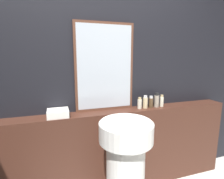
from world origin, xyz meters
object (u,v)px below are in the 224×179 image
object	(u,v)px
body_wash_bottle	(157,100)
mirror	(105,67)
pedestal_sink	(125,170)
hand_soap_bottle	(162,101)
shampoo_bottle	(140,103)
conditioner_bottle	(145,102)
lotion_bottle	(151,102)
towel_stack	(58,113)

from	to	relation	value
body_wash_bottle	mirror	bearing A→B (deg)	172.24
pedestal_sink	hand_soap_bottle	world-z (taller)	hand_soap_bottle
shampoo_bottle	hand_soap_bottle	distance (m)	0.28
mirror	shampoo_bottle	size ratio (longest dim) A/B	7.21
conditioner_bottle	lotion_bottle	xyz separation A→B (m)	(0.07, 0.00, -0.00)
lotion_bottle	hand_soap_bottle	bearing A→B (deg)	0.00
towel_stack	pedestal_sink	bearing A→B (deg)	-42.55
mirror	pedestal_sink	bearing A→B (deg)	-87.56
lotion_bottle	body_wash_bottle	size ratio (longest dim) A/B	0.80
mirror	lotion_bottle	world-z (taller)	mirror
mirror	conditioner_bottle	bearing A→B (deg)	-10.22
lotion_bottle	towel_stack	bearing A→B (deg)	180.00
shampoo_bottle	lotion_bottle	xyz separation A→B (m)	(0.14, 0.00, 0.00)
conditioner_bottle	body_wash_bottle	world-z (taller)	body_wash_bottle
shampoo_bottle	conditioner_bottle	size ratio (longest dim) A/B	0.88
hand_soap_bottle	body_wash_bottle	bearing A→B (deg)	180.00
lotion_bottle	body_wash_bottle	distance (m)	0.07
pedestal_sink	body_wash_bottle	xyz separation A→B (m)	(0.56, 0.46, 0.44)
lotion_bottle	shampoo_bottle	bearing A→B (deg)	180.00
body_wash_bottle	hand_soap_bottle	bearing A→B (deg)	-0.00
pedestal_sink	conditioner_bottle	size ratio (longest dim) A/B	6.86
towel_stack	mirror	bearing A→B (deg)	9.35
hand_soap_bottle	pedestal_sink	bearing A→B (deg)	-143.50
lotion_bottle	hand_soap_bottle	world-z (taller)	hand_soap_bottle
mirror	hand_soap_bottle	world-z (taller)	mirror
body_wash_bottle	conditioner_bottle	bearing A→B (deg)	-180.00
conditioner_bottle	mirror	bearing A→B (deg)	169.78
hand_soap_bottle	towel_stack	bearing A→B (deg)	180.00
mirror	towel_stack	world-z (taller)	mirror
towel_stack	hand_soap_bottle	distance (m)	1.13
body_wash_bottle	hand_soap_bottle	distance (m)	0.07
shampoo_bottle	hand_soap_bottle	world-z (taller)	hand_soap_bottle
shampoo_bottle	conditioner_bottle	world-z (taller)	conditioner_bottle
conditioner_bottle	shampoo_bottle	bearing A→B (deg)	180.00
pedestal_sink	lotion_bottle	xyz separation A→B (m)	(0.49, 0.46, 0.42)
body_wash_bottle	hand_soap_bottle	world-z (taller)	body_wash_bottle
towel_stack	shampoo_bottle	xyz separation A→B (m)	(0.85, 0.00, 0.02)
shampoo_bottle	lotion_bottle	size ratio (longest dim) A/B	0.95
lotion_bottle	body_wash_bottle	bearing A→B (deg)	0.00
conditioner_bottle	pedestal_sink	bearing A→B (deg)	-131.97
pedestal_sink	body_wash_bottle	distance (m)	0.85
towel_stack	hand_soap_bottle	world-z (taller)	hand_soap_bottle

